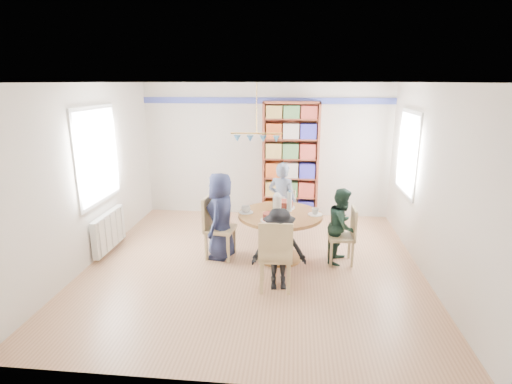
# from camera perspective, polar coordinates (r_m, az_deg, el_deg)

# --- Properties ---
(ground) EXTENTS (5.00, 5.00, 0.00)m
(ground) POSITION_cam_1_polar(r_m,az_deg,el_deg) (6.22, -0.37, -10.36)
(ground) COLOR tan
(room_shell) EXTENTS (5.00, 5.00, 5.00)m
(room_shell) POSITION_cam_1_polar(r_m,az_deg,el_deg) (6.57, -1.86, 6.18)
(room_shell) COLOR white
(room_shell) RESTS_ON ground
(radiator) EXTENTS (0.12, 1.00, 0.60)m
(radiator) POSITION_cam_1_polar(r_m,az_deg,el_deg) (7.00, -20.26, -5.22)
(radiator) COLOR silver
(radiator) RESTS_ON ground
(dining_table) EXTENTS (1.30, 1.30, 0.75)m
(dining_table) POSITION_cam_1_polar(r_m,az_deg,el_deg) (6.23, 3.46, -4.78)
(dining_table) COLOR brown
(dining_table) RESTS_ON ground
(chair_left) EXTENTS (0.49, 0.49, 0.99)m
(chair_left) POSITION_cam_1_polar(r_m,az_deg,el_deg) (6.34, -5.88, -4.58)
(chair_left) COLOR tan
(chair_left) RESTS_ON ground
(chair_right) EXTENTS (0.40, 0.40, 0.88)m
(chair_right) POSITION_cam_1_polar(r_m,az_deg,el_deg) (6.26, 12.77, -5.73)
(chair_right) COLOR tan
(chair_right) RESTS_ON ground
(chair_far) EXTENTS (0.48, 0.48, 0.85)m
(chair_far) POSITION_cam_1_polar(r_m,az_deg,el_deg) (7.18, 3.92, -2.75)
(chair_far) COLOR tan
(chair_far) RESTS_ON ground
(chair_near) EXTENTS (0.46, 0.46, 1.00)m
(chair_near) POSITION_cam_1_polar(r_m,az_deg,el_deg) (5.29, 2.79, -8.67)
(chair_near) COLOR tan
(chair_near) RESTS_ON ground
(person_left) EXTENTS (0.50, 0.71, 1.38)m
(person_left) POSITION_cam_1_polar(r_m,az_deg,el_deg) (6.26, -5.04, -3.44)
(person_left) COLOR #1A1F3B
(person_left) RESTS_ON ground
(person_right) EXTENTS (0.61, 0.69, 1.17)m
(person_right) POSITION_cam_1_polar(r_m,az_deg,el_deg) (6.27, 12.20, -4.70)
(person_right) COLOR #172E24
(person_right) RESTS_ON ground
(person_far) EXTENTS (0.58, 0.46, 1.38)m
(person_far) POSITION_cam_1_polar(r_m,az_deg,el_deg) (7.01, 3.72, -1.29)
(person_far) COLOR gray
(person_far) RESTS_ON ground
(person_near) EXTENTS (0.78, 0.51, 1.13)m
(person_near) POSITION_cam_1_polar(r_m,az_deg,el_deg) (5.36, 3.30, -8.16)
(person_near) COLOR black
(person_near) RESTS_ON ground
(bookshelf) EXTENTS (1.12, 0.34, 2.35)m
(bookshelf) POSITION_cam_1_polar(r_m,az_deg,el_deg) (8.06, 4.95, 4.30)
(bookshelf) COLOR brown
(bookshelf) RESTS_ON ground
(tableware) EXTENTS (1.29, 1.29, 0.34)m
(tableware) POSITION_cam_1_polar(r_m,az_deg,el_deg) (6.17, 3.25, -2.36)
(tableware) COLOR white
(tableware) RESTS_ON dining_table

